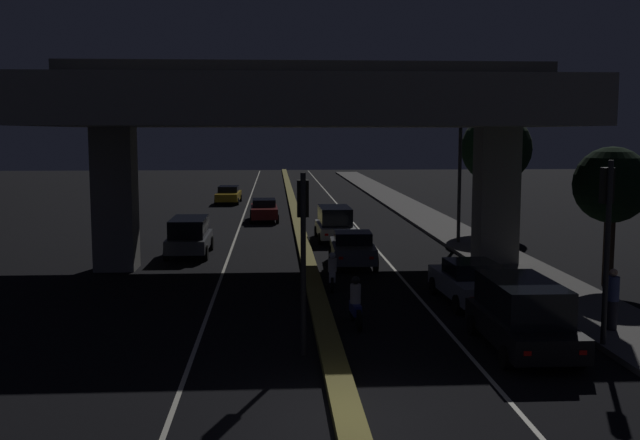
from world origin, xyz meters
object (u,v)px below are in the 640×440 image
at_px(car_taxi_yellow_third_oncoming, 229,194).
at_px(car_silver_second, 470,282).
at_px(car_grey_lead_oncoming, 189,235).
at_px(car_white_fourth, 335,223).
at_px(car_black_lead, 522,314).
at_px(car_dark_red_second_oncoming, 264,210).
at_px(traffic_light_left_of_median, 303,231).
at_px(motorcycle_blue_filtering_near, 356,305).
at_px(car_grey_third, 353,248).
at_px(motorcycle_white_filtering_mid, 332,273).
at_px(street_lamp, 455,156).
at_px(pedestrian_on_sidewalk, 612,299).
at_px(traffic_light_right_of_median, 607,221).

bearing_deg(car_taxi_yellow_third_oncoming, car_silver_second, 17.84).
bearing_deg(car_grey_lead_oncoming, car_white_fourth, 121.93).
bearing_deg(car_grey_lead_oncoming, car_taxi_yellow_third_oncoming, 179.36).
relative_size(car_black_lead, car_dark_red_second_oncoming, 1.07).
xyz_separation_m(traffic_light_left_of_median, motorcycle_blue_filtering_near, (1.67, 2.73, -2.61)).
height_order(car_silver_second, motorcycle_blue_filtering_near, motorcycle_blue_filtering_near).
relative_size(car_grey_third, car_dark_red_second_oncoming, 0.96).
bearing_deg(car_grey_lead_oncoming, motorcycle_white_filtering_mid, 37.28).
bearing_deg(motorcycle_blue_filtering_near, car_grey_lead_oncoming, 22.24).
distance_m(car_black_lead, motorcycle_blue_filtering_near, 4.97).
relative_size(car_white_fourth, motorcycle_blue_filtering_near, 2.38).
height_order(car_grey_third, motorcycle_white_filtering_mid, car_grey_third).
relative_size(traffic_light_left_of_median, street_lamp, 0.61).
bearing_deg(car_grey_third, pedestrian_on_sidewalk, -149.76).
height_order(car_silver_second, car_taxi_yellow_third_oncoming, car_silver_second).
relative_size(motorcycle_blue_filtering_near, motorcycle_white_filtering_mid, 1.02).
height_order(car_white_fourth, motorcycle_white_filtering_mid, car_white_fourth).
bearing_deg(car_black_lead, car_grey_lead_oncoming, 33.70).
relative_size(car_black_lead, car_silver_second, 1.05).
bearing_deg(street_lamp, car_grey_lead_oncoming, -170.02).
bearing_deg(car_white_fourth, pedestrian_on_sidewalk, -162.55).
bearing_deg(car_grey_lead_oncoming, car_silver_second, 45.19).
xyz_separation_m(car_grey_lead_oncoming, pedestrian_on_sidewalk, (13.63, -14.80, 0.09)).
relative_size(car_silver_second, pedestrian_on_sidewalk, 2.57).
bearing_deg(traffic_light_right_of_median, car_grey_lead_oncoming, 128.39).
height_order(car_grey_third, car_grey_lead_oncoming, car_grey_lead_oncoming).
bearing_deg(car_white_fourth, street_lamp, -111.24).
bearing_deg(car_taxi_yellow_third_oncoming, street_lamp, 30.63).
bearing_deg(car_grey_third, traffic_light_right_of_median, -155.49).
height_order(car_silver_second, car_grey_third, car_grey_third).
height_order(traffic_light_right_of_median, car_white_fourth, traffic_light_right_of_median).
distance_m(traffic_light_left_of_median, motorcycle_blue_filtering_near, 4.13).
bearing_deg(pedestrian_on_sidewalk, car_taxi_yellow_third_oncoming, 108.16).
distance_m(traffic_light_right_of_median, car_white_fourth, 21.49).
height_order(car_silver_second, car_grey_lead_oncoming, car_grey_lead_oncoming).
bearing_deg(car_grey_third, car_white_fourth, 2.79).
distance_m(traffic_light_left_of_median, car_taxi_yellow_third_oncoming, 42.30).
relative_size(street_lamp, car_silver_second, 1.71).
distance_m(car_grey_lead_oncoming, motorcycle_blue_filtering_near, 14.83).
relative_size(car_grey_third, motorcycle_white_filtering_mid, 2.32).
height_order(motorcycle_blue_filtering_near, pedestrian_on_sidewalk, pedestrian_on_sidewalk).
relative_size(street_lamp, pedestrian_on_sidewalk, 4.39).
relative_size(car_black_lead, motorcycle_white_filtering_mid, 2.58).
bearing_deg(street_lamp, motorcycle_white_filtering_mid, -124.15).
relative_size(car_dark_red_second_oncoming, pedestrian_on_sidewalk, 2.52).
height_order(car_black_lead, motorcycle_white_filtering_mid, car_black_lead).
bearing_deg(car_grey_lead_oncoming, street_lamp, 99.96).
bearing_deg(car_white_fourth, car_black_lead, -171.60).
distance_m(car_black_lead, car_taxi_yellow_third_oncoming, 43.19).
xyz_separation_m(traffic_light_right_of_median, pedestrian_on_sidewalk, (0.87, 1.30, -2.40)).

